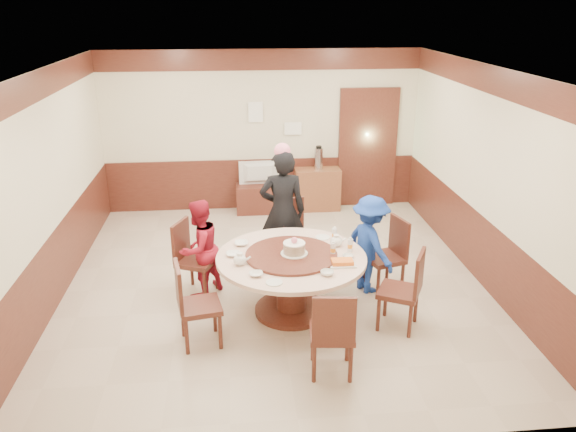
{
  "coord_description": "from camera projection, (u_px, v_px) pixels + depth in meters",
  "views": [
    {
      "loc": [
        -0.48,
        -6.72,
        3.55
      ],
      "look_at": [
        0.14,
        -0.39,
        1.1
      ],
      "focal_mm": 35.0,
      "sensor_mm": 36.0,
      "label": 1
    }
  ],
  "objects": [
    {
      "name": "chair_4",
      "position": [
        332.0,
        347.0,
        5.63
      ],
      "size": [
        0.49,
        0.49,
        0.97
      ],
      "rotation": [
        0.0,
        0.0,
        6.17
      ],
      "color": "#4B2017",
      "rests_on": "ground"
    },
    {
      "name": "bowl_1",
      "position": [
        327.0,
        273.0,
        6.12
      ],
      "size": [
        0.15,
        0.15,
        0.05
      ],
      "primitive_type": "imported",
      "color": "white",
      "rests_on": "banquet_table"
    },
    {
      "name": "chair_1",
      "position": [
        293.0,
        247.0,
        7.92
      ],
      "size": [
        0.51,
        0.51,
        0.97
      ],
      "rotation": [
        0.0,
        0.0,
        3.3
      ],
      "color": "#4B2017",
      "rests_on": "ground"
    },
    {
      "name": "bottle_2",
      "position": [
        334.0,
        234.0,
        6.98
      ],
      "size": [
        0.06,
        0.06,
        0.16
      ],
      "primitive_type": "cylinder",
      "color": "silver",
      "rests_on": "banquet_table"
    },
    {
      "name": "thermos",
      "position": [
        319.0,
        159.0,
        9.9
      ],
      "size": [
        0.15,
        0.15,
        0.38
      ],
      "primitive_type": "cylinder",
      "color": "silver",
      "rests_on": "side_cabinet"
    },
    {
      "name": "room",
      "position": [
        275.0,
        207.0,
        7.19
      ],
      "size": [
        6.0,
        6.04,
        2.84
      ],
      "color": "#C0AD9A",
      "rests_on": "ground"
    },
    {
      "name": "bottle_0",
      "position": [
        333.0,
        249.0,
        6.57
      ],
      "size": [
        0.06,
        0.06,
        0.16
      ],
      "primitive_type": "cylinder",
      "color": "silver",
      "rests_on": "banquet_table"
    },
    {
      "name": "shrimp_platter",
      "position": [
        342.0,
        263.0,
        6.35
      ],
      "size": [
        0.3,
        0.2,
        0.06
      ],
      "color": "white",
      "rests_on": "banquet_table"
    },
    {
      "name": "saucer_far",
      "position": [
        323.0,
        237.0,
        7.08
      ],
      "size": [
        0.18,
        0.18,
        0.01
      ],
      "primitive_type": "cylinder",
      "color": "white",
      "rests_on": "banquet_table"
    },
    {
      "name": "bottle_1",
      "position": [
        350.0,
        245.0,
        6.67
      ],
      "size": [
        0.06,
        0.06,
        0.16
      ],
      "primitive_type": "cylinder",
      "color": "silver",
      "rests_on": "banquet_table"
    },
    {
      "name": "chair_0",
      "position": [
        385.0,
        268.0,
        7.28
      ],
      "size": [
        0.56,
        0.55,
        0.97
      ],
      "rotation": [
        0.0,
        0.0,
        1.87
      ],
      "color": "#4B2017",
      "rests_on": "ground"
    },
    {
      "name": "bowl_0",
      "position": [
        241.0,
        243.0,
        6.87
      ],
      "size": [
        0.17,
        0.17,
        0.04
      ],
      "primitive_type": "imported",
      "color": "white",
      "rests_on": "banquet_table"
    },
    {
      "name": "teapot_left",
      "position": [
        240.0,
        260.0,
        6.34
      ],
      "size": [
        0.17,
        0.15,
        0.13
      ],
      "primitive_type": "ellipsoid",
      "color": "white",
      "rests_on": "banquet_table"
    },
    {
      "name": "bowl_4",
      "position": [
        233.0,
        254.0,
        6.58
      ],
      "size": [
        0.16,
        0.16,
        0.04
      ],
      "primitive_type": "imported",
      "color": "white",
      "rests_on": "banquet_table"
    },
    {
      "name": "chair_5",
      "position": [
        400.0,
        303.0,
        6.43
      ],
      "size": [
        0.6,
        0.59,
        0.97
      ],
      "rotation": [
        0.0,
        0.0,
        7.37
      ],
      "color": "#4B2017",
      "rests_on": "ground"
    },
    {
      "name": "banquet_table",
      "position": [
        291.0,
        273.0,
        6.66
      ],
      "size": [
        1.77,
        1.77,
        0.78
      ],
      "color": "#4B2017",
      "rests_on": "ground"
    },
    {
      "name": "person_red",
      "position": [
        199.0,
        248.0,
        7.05
      ],
      "size": [
        0.77,
        0.78,
        1.27
      ],
      "primitive_type": "imported",
      "rotation": [
        0.0,
        0.0,
        3.99
      ],
      "color": "maroon",
      "rests_on": "ground"
    },
    {
      "name": "side_cabinet",
      "position": [
        317.0,
        189.0,
        10.1
      ],
      "size": [
        0.8,
        0.4,
        0.75
      ],
      "primitive_type": "cube",
      "color": "brown",
      "rests_on": "ground"
    },
    {
      "name": "tv_stand",
      "position": [
        260.0,
        198.0,
        10.02
      ],
      "size": [
        0.85,
        0.45,
        0.5
      ],
      "primitive_type": "cube",
      "color": "#4B2017",
      "rests_on": "ground"
    },
    {
      "name": "notice_left",
      "position": [
        256.0,
        112.0,
        9.67
      ],
      "size": [
        0.25,
        0.0,
        0.35
      ],
      "primitive_type": "cube",
      "color": "white",
      "rests_on": "room"
    },
    {
      "name": "bowl_2",
      "position": [
        256.0,
        274.0,
        6.1
      ],
      "size": [
        0.15,
        0.15,
        0.04
      ],
      "primitive_type": "imported",
      "color": "white",
      "rests_on": "banquet_table"
    },
    {
      "name": "chair_3",
      "position": [
        199.0,
        318.0,
        6.13
      ],
      "size": [
        0.52,
        0.51,
        0.97
      ],
      "rotation": [
        0.0,
        0.0,
        4.9
      ],
      "color": "#4B2017",
      "rests_on": "ground"
    },
    {
      "name": "notice_right",
      "position": [
        293.0,
        129.0,
        9.84
      ],
      "size": [
        0.3,
        0.0,
        0.22
      ],
      "primitive_type": "cube",
      "color": "white",
      "rests_on": "room"
    },
    {
      "name": "teapot_right",
      "position": [
        336.0,
        241.0,
        6.83
      ],
      "size": [
        0.17,
        0.15,
        0.13
      ],
      "primitive_type": "ellipsoid",
      "color": "white",
      "rests_on": "banquet_table"
    },
    {
      "name": "chair_2",
      "position": [
        196.0,
        271.0,
        7.19
      ],
      "size": [
        0.58,
        0.58,
        0.97
      ],
      "rotation": [
        0.0,
        0.0,
        4.31
      ],
      "color": "#4B2017",
      "rests_on": "ground"
    },
    {
      "name": "person_blue",
      "position": [
        370.0,
        244.0,
        7.15
      ],
      "size": [
        0.78,
        0.96,
        1.29
      ],
      "primitive_type": "imported",
      "rotation": [
        0.0,
        0.0,
        1.99
      ],
      "color": "#18399C",
      "rests_on": "ground"
    },
    {
      "name": "television",
      "position": [
        260.0,
        173.0,
        9.86
      ],
      "size": [
        0.73,
        0.12,
        0.42
      ],
      "primitive_type": "imported",
      "rotation": [
        0.0,
        0.0,
        3.18
      ],
      "color": "gray",
      "rests_on": "tv_stand"
    },
    {
      "name": "person_standing",
      "position": [
        283.0,
        211.0,
        7.65
      ],
      "size": [
        0.64,
        0.43,
        1.72
      ],
      "primitive_type": "imported",
      "rotation": [
        0.0,
        0.0,
        3.12
      ],
      "color": "black",
      "rests_on": "ground"
    },
    {
      "name": "birthday_cake",
      "position": [
        294.0,
        248.0,
        6.54
      ],
      "size": [
        0.32,
        0.32,
        0.21
      ],
      "color": "white",
      "rests_on": "banquet_table"
    },
    {
      "name": "bowl_3",
      "position": [
        348.0,
        256.0,
        6.52
      ],
      "size": [
        0.13,
        0.13,
        0.04
      ],
      "primitive_type": "imported",
      "color": "white",
      "rests_on": "banquet_table"
    },
    {
      "name": "saucer_near",
      "position": [
        274.0,
        282.0,
        5.95
      ],
      "size": [
        0.18,
        0.18,
        0.01
      ],
      "primitive_type": "cylinder",
      "color": "white",
      "rests_on": "banquet_table"
    }
  ]
}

